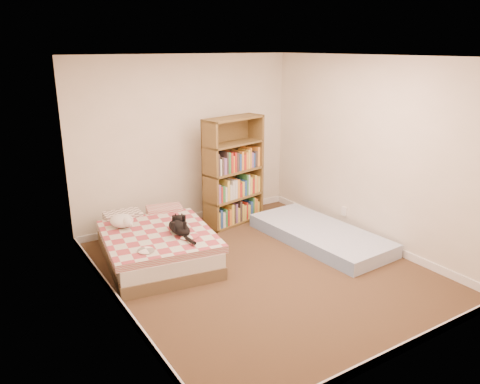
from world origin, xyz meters
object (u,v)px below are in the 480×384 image
floor_mattress (320,235)px  bookshelf (233,185)px  bed (156,243)px  black_cat (178,227)px  white_dog (123,221)px

floor_mattress → bookshelf: bearing=112.9°
bed → floor_mattress: 2.26m
floor_mattress → black_cat: 2.04m
bookshelf → black_cat: bookshelf is taller
bookshelf → floor_mattress: bearing=-76.1°
bed → black_cat: 0.45m
bed → black_cat: bearing=-48.0°
floor_mattress → white_dog: 2.68m
white_dog → bookshelf: bearing=40.0°
black_cat → bed: bearing=147.9°
bed → white_dog: white_dog is taller
bed → floor_mattress: bed is taller
bookshelf → white_dog: bearing=177.9°
bookshelf → white_dog: (-1.83, -0.33, -0.09)m
bookshelf → white_dog: size_ratio=3.84×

